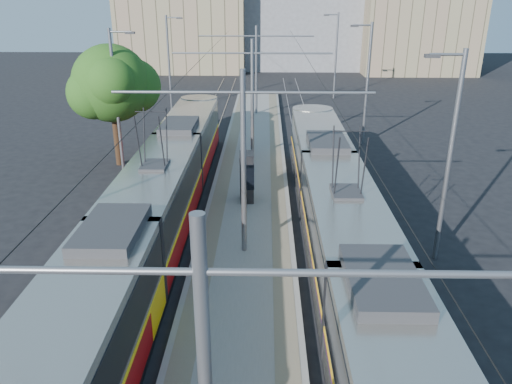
{
  "coord_description": "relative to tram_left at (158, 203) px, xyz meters",
  "views": [
    {
      "loc": [
        0.81,
        -9.39,
        9.75
      ],
      "look_at": [
        0.4,
        10.89,
        1.6
      ],
      "focal_mm": 35.0,
      "sensor_mm": 36.0,
      "label": 1
    }
  ],
  "objects": [
    {
      "name": "tram_left",
      "position": [
        0.0,
        0.0,
        0.0
      ],
      "size": [
        2.43,
        29.76,
        5.5
      ],
      "color": "black",
      "rests_on": "ground"
    },
    {
      "name": "tactile_strip_right",
      "position": [
        5.05,
        7.66,
        -1.4
      ],
      "size": [
        0.7,
        50.0,
        0.01
      ],
      "primitive_type": "cube",
      "color": "gray",
      "rests_on": "platform"
    },
    {
      "name": "building_left",
      "position": [
        -6.4,
        50.66,
        5.91
      ],
      "size": [
        16.32,
        12.24,
        15.22
      ],
      "color": "gray",
      "rests_on": "ground"
    },
    {
      "name": "catenary",
      "position": [
        3.6,
        4.81,
        2.82
      ],
      "size": [
        9.2,
        70.0,
        7.0
      ],
      "color": "slate",
      "rests_on": "platform"
    },
    {
      "name": "street_lamps",
      "position": [
        3.6,
        11.66,
        2.47
      ],
      "size": [
        15.18,
        38.22,
        8.0
      ],
      "color": "slate",
      "rests_on": "ground"
    },
    {
      "name": "rails",
      "position": [
        3.6,
        7.66,
        -1.69
      ],
      "size": [
        8.71,
        70.0,
        0.03
      ],
      "color": "gray",
      "rests_on": "ground"
    },
    {
      "name": "tree",
      "position": [
        -4.18,
        10.09,
        3.1
      ],
      "size": [
        4.89,
        4.52,
        7.1
      ],
      "color": "#382314",
      "rests_on": "ground"
    },
    {
      "name": "tactile_strip_left",
      "position": [
        2.15,
        7.66,
        -1.4
      ],
      "size": [
        0.7,
        50.0,
        0.01
      ],
      "primitive_type": "cube",
      "color": "gray",
      "rests_on": "platform"
    },
    {
      "name": "tram_right",
      "position": [
        7.2,
        -2.74,
        0.15
      ],
      "size": [
        2.43,
        29.05,
        5.5
      ],
      "color": "black",
      "rests_on": "ground"
    },
    {
      "name": "platform",
      "position": [
        3.6,
        7.66,
        -1.56
      ],
      "size": [
        4.0,
        50.0,
        0.3
      ],
      "primitive_type": "cube",
      "color": "gray",
      "rests_on": "ground"
    },
    {
      "name": "building_right",
      "position": [
        23.6,
        48.66,
        4.59
      ],
      "size": [
        14.28,
        10.2,
        12.57
      ],
      "color": "gray",
      "rests_on": "ground"
    },
    {
      "name": "shelter",
      "position": [
        3.51,
        3.73,
        -0.15
      ],
      "size": [
        0.76,
        1.14,
        2.4
      ],
      "rotation": [
        0.0,
        0.0,
        0.08
      ],
      "color": "black",
      "rests_on": "platform"
    },
    {
      "name": "building_centre",
      "position": [
        9.6,
        54.66,
        6.27
      ],
      "size": [
        18.36,
        14.28,
        15.94
      ],
      "color": "gray",
      "rests_on": "ground"
    }
  ]
}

